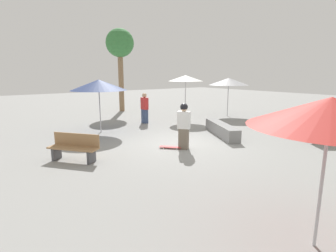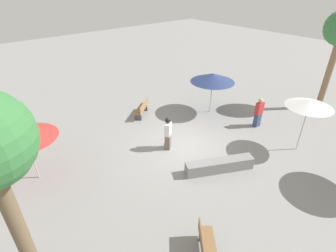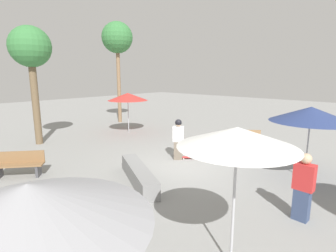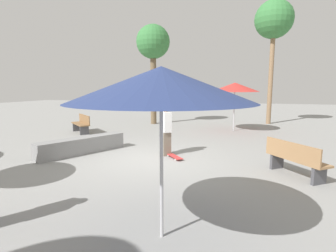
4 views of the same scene
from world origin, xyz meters
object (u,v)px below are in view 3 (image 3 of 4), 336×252
(shade_umbrella_white, at_px, (237,137))
(bystander_watching, at_px, (303,187))
(palm_tree_center_right, at_px, (117,39))
(bench_near, at_px, (19,164))
(shade_umbrella_red, at_px, (128,97))
(bench_far, at_px, (242,138))
(skateboard, at_px, (189,157))
(shade_umbrella_navy, at_px, (311,114))
(skater_main, at_px, (178,138))
(concrete_ledge, at_px, (139,175))
(shade_umbrella_grey, at_px, (29,205))
(palm_tree_far_back, at_px, (30,50))

(shade_umbrella_white, xyz_separation_m, bystander_watching, (-0.46, -2.52, -1.59))
(shade_umbrella_white, height_order, palm_tree_center_right, palm_tree_center_right)
(bench_near, xyz_separation_m, shade_umbrella_red, (2.61, -6.91, 1.72))
(bench_near, xyz_separation_m, bench_far, (-3.86, -8.65, 0.00))
(skateboard, height_order, bench_far, bench_far)
(shade_umbrella_navy, distance_m, palm_tree_center_right, 13.85)
(skater_main, xyz_separation_m, shade_umbrella_navy, (-4.45, -1.30, 1.28))
(concrete_ledge, bearing_deg, bench_near, 34.85)
(skateboard, bearing_deg, bystander_watching, -63.58)
(shade_umbrella_grey, distance_m, shade_umbrella_white, 3.11)
(skater_main, height_order, bench_near, skater_main)
(bench_near, height_order, shade_umbrella_red, shade_umbrella_red)
(palm_tree_center_right, bearing_deg, palm_tree_far_back, 106.52)
(shade_umbrella_navy, bearing_deg, bench_near, 41.21)
(skateboard, bearing_deg, shade_umbrella_grey, -105.50)
(concrete_ledge, xyz_separation_m, palm_tree_center_right, (9.29, -6.39, 5.56))
(palm_tree_far_back, bearing_deg, skater_main, -157.25)
(skateboard, bearing_deg, shade_umbrella_red, 123.29)
(bench_far, bearing_deg, palm_tree_center_right, 141.22)
(bench_near, relative_size, palm_tree_far_back, 0.27)
(skater_main, xyz_separation_m, shade_umbrella_white, (-4.66, 4.04, 1.51))
(skateboard, distance_m, palm_tree_center_right, 11.20)
(palm_tree_center_right, bearing_deg, skateboard, 159.61)
(concrete_ledge, distance_m, bystander_watching, 4.71)
(skater_main, distance_m, shade_umbrella_red, 5.88)
(shade_umbrella_white, xyz_separation_m, palm_tree_center_right, (13.36, -7.75, 3.41))
(palm_tree_far_back, relative_size, bystander_watching, 3.43)
(skater_main, relative_size, palm_tree_far_back, 0.29)
(shade_umbrella_grey, xyz_separation_m, shade_umbrella_white, (-0.61, -3.05, 0.23))
(skater_main, bearing_deg, bench_far, 37.46)
(bench_far, distance_m, shade_umbrella_navy, 4.46)
(skateboard, relative_size, shade_umbrella_navy, 0.29)
(bench_far, relative_size, shade_umbrella_white, 0.59)
(shade_umbrella_grey, relative_size, bystander_watching, 1.49)
(shade_umbrella_navy, bearing_deg, palm_tree_center_right, -10.37)
(skateboard, xyz_separation_m, bystander_watching, (-4.82, 1.89, 0.77))
(bench_far, xyz_separation_m, shade_umbrella_navy, (-3.41, 2.28, 1.75))
(shade_umbrella_red, distance_m, palm_tree_far_back, 5.43)
(concrete_ledge, relative_size, shade_umbrella_navy, 1.12)
(shade_umbrella_grey, distance_m, palm_tree_far_back, 11.86)
(bench_near, height_order, palm_tree_center_right, palm_tree_center_right)
(bench_near, bearing_deg, palm_tree_center_right, -106.52)
(shade_umbrella_navy, xyz_separation_m, palm_tree_center_right, (13.14, -2.41, 3.65))
(shade_umbrella_white, bearing_deg, bench_near, 7.72)
(skateboard, height_order, palm_tree_far_back, palm_tree_far_back)
(shade_umbrella_white, bearing_deg, skater_main, -40.94)
(bench_far, bearing_deg, bystander_watching, -89.41)
(skater_main, bearing_deg, skateboard, 13.54)
(shade_umbrella_white, height_order, palm_tree_far_back, palm_tree_far_back)
(concrete_ledge, distance_m, bench_far, 6.29)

